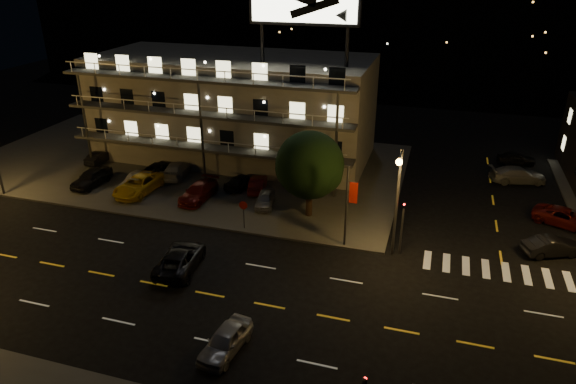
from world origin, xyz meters
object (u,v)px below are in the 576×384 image
(lot_car_7, at_px, (177,169))
(side_car_0, at_px, (552,246))
(tree, at_px, (309,167))
(road_car_east, at_px, (226,341))
(road_car_west, at_px, (180,259))
(lot_car_4, at_px, (265,199))
(lot_car_2, at_px, (139,185))

(lot_car_7, bearing_deg, side_car_0, 161.91)
(tree, bearing_deg, lot_car_7, 163.27)
(tree, relative_size, lot_car_7, 1.46)
(road_car_east, xyz_separation_m, road_car_west, (-6.21, 6.67, 0.04))
(side_car_0, bearing_deg, lot_car_4, 62.18)
(lot_car_7, height_order, side_car_0, lot_car_7)
(road_car_west, bearing_deg, tree, -130.06)
(lot_car_4, relative_size, road_car_west, 0.68)
(lot_car_4, xyz_separation_m, side_car_0, (22.18, -1.37, -0.07))
(lot_car_2, height_order, side_car_0, lot_car_2)
(lot_car_4, bearing_deg, road_car_west, -113.44)
(lot_car_2, height_order, road_car_east, lot_car_2)
(lot_car_4, bearing_deg, tree, -19.22)
(side_car_0, xyz_separation_m, road_car_east, (-18.39, -15.92, 0.00))
(lot_car_7, bearing_deg, lot_car_2, 62.54)
(tree, xyz_separation_m, road_car_west, (-6.40, -10.02, -3.66))
(road_car_east, bearing_deg, side_car_0, 48.03)
(road_car_east, bearing_deg, road_car_west, 140.11)
(lot_car_4, xyz_separation_m, road_car_east, (3.79, -17.29, -0.07))
(lot_car_7, relative_size, side_car_0, 1.18)
(tree, bearing_deg, lot_car_4, 171.38)
(side_car_0, bearing_deg, lot_car_7, 56.87)
(tree, height_order, lot_car_7, tree)
(lot_car_2, bearing_deg, lot_car_4, 7.06)
(side_car_0, relative_size, road_car_east, 1.03)
(lot_car_2, bearing_deg, tree, 3.91)
(tree, distance_m, road_car_west, 12.44)
(side_car_0, bearing_deg, tree, 63.30)
(lot_car_4, xyz_separation_m, lot_car_7, (-10.24, 3.67, 0.10))
(lot_car_7, bearing_deg, road_car_west, 109.45)
(side_car_0, height_order, road_car_west, road_car_west)
(lot_car_2, distance_m, side_car_0, 33.89)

